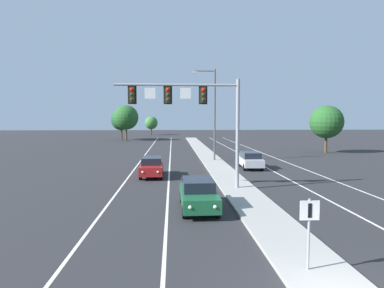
% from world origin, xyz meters
% --- Properties ---
extents(median_island, '(2.40, 110.00, 0.15)m').
position_xyz_m(median_island, '(0.00, 18.00, 0.07)').
color(median_island, '#9E9B93').
rests_on(median_island, ground).
extents(lane_stripe_oncoming_center, '(0.14, 100.00, 0.01)m').
position_xyz_m(lane_stripe_oncoming_center, '(-4.70, 25.00, 0.00)').
color(lane_stripe_oncoming_center, silver).
rests_on(lane_stripe_oncoming_center, ground).
extents(lane_stripe_receding_center, '(0.14, 100.00, 0.01)m').
position_xyz_m(lane_stripe_receding_center, '(4.70, 25.00, 0.00)').
color(lane_stripe_receding_center, silver).
rests_on(lane_stripe_receding_center, ground).
extents(edge_stripe_left, '(0.14, 100.00, 0.01)m').
position_xyz_m(edge_stripe_left, '(-8.00, 25.00, 0.00)').
color(edge_stripe_left, silver).
rests_on(edge_stripe_left, ground).
extents(edge_stripe_right, '(0.14, 100.00, 0.01)m').
position_xyz_m(edge_stripe_right, '(8.00, 25.00, 0.00)').
color(edge_stripe_right, silver).
rests_on(edge_stripe_right, ground).
extents(overhead_signal_mast, '(8.18, 0.44, 7.20)m').
position_xyz_m(overhead_signal_mast, '(-2.98, 14.34, 5.52)').
color(overhead_signal_mast, gray).
rests_on(overhead_signal_mast, median_island).
extents(median_sign_post, '(0.60, 0.10, 2.20)m').
position_xyz_m(median_sign_post, '(-0.26, 2.09, 1.59)').
color(median_sign_post, gray).
rests_on(median_sign_post, median_island).
extents(street_lamp_median, '(2.58, 0.28, 10.00)m').
position_xyz_m(street_lamp_median, '(0.04, 29.29, 5.79)').
color(street_lamp_median, '#4C4C51').
rests_on(street_lamp_median, median_island).
extents(car_oncoming_green, '(1.86, 4.49, 1.58)m').
position_xyz_m(car_oncoming_green, '(-3.06, 9.62, 0.82)').
color(car_oncoming_green, '#195633').
rests_on(car_oncoming_green, ground).
extents(car_oncoming_red, '(1.87, 4.49, 1.58)m').
position_xyz_m(car_oncoming_red, '(-6.12, 19.87, 0.82)').
color(car_oncoming_red, maroon).
rests_on(car_oncoming_red, ground).
extents(car_receding_silver, '(1.89, 4.50, 1.58)m').
position_xyz_m(car_receding_silver, '(3.01, 23.81, 0.82)').
color(car_receding_silver, '#B7B7BC').
rests_on(car_receding_silver, ground).
extents(tree_far_left_a, '(3.70, 3.70, 5.35)m').
position_xyz_m(tree_far_left_a, '(-10.47, 88.89, 3.49)').
color(tree_far_left_a, '#4C3823').
rests_on(tree_far_left_a, ground).
extents(tree_far_left_c, '(5.26, 5.26, 7.62)m').
position_xyz_m(tree_far_left_c, '(-14.30, 64.94, 4.97)').
color(tree_far_left_c, '#4C3823').
rests_on(tree_far_left_c, ground).
extents(tree_far_left_b, '(4.68, 4.68, 6.77)m').
position_xyz_m(tree_far_left_b, '(-15.85, 68.58, 4.42)').
color(tree_far_left_b, '#4C3823').
rests_on(tree_far_left_b, ground).
extents(tree_far_right_c, '(4.54, 4.54, 6.57)m').
position_xyz_m(tree_far_right_c, '(16.82, 37.42, 4.29)').
color(tree_far_right_c, '#4C3823').
rests_on(tree_far_right_c, ground).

